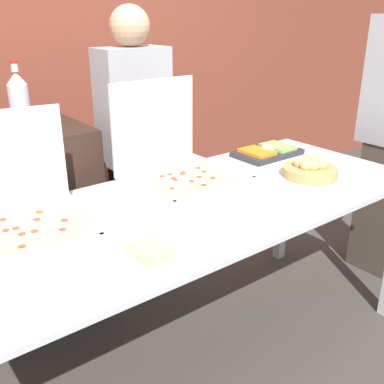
% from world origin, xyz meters
% --- Properties ---
extents(ground_plane, '(16.00, 16.00, 0.00)m').
position_xyz_m(ground_plane, '(0.00, 0.00, 0.00)').
color(ground_plane, '#423D38').
extents(brick_wall_behind, '(10.00, 0.06, 2.80)m').
position_xyz_m(brick_wall_behind, '(0.00, 1.70, 1.40)').
color(brick_wall_behind, brown).
rests_on(brick_wall_behind, ground_plane).
extents(buffet_table, '(2.31, 0.92, 0.85)m').
position_xyz_m(buffet_table, '(0.00, 0.00, 0.76)').
color(buffet_table, silver).
rests_on(buffet_table, ground_plane).
extents(pizza_box_near_left, '(0.49, 0.51, 0.48)m').
position_xyz_m(pizza_box_near_left, '(0.10, 0.25, 0.94)').
color(pizza_box_near_left, silver).
rests_on(pizza_box_near_left, buffet_table).
extents(pizza_box_near_right, '(0.50, 0.51, 0.44)m').
position_xyz_m(pizza_box_near_right, '(-0.68, 0.16, 0.93)').
color(pizza_box_near_right, silver).
rests_on(pizza_box_near_right, buffet_table).
extents(paper_plate_front_left, '(0.24, 0.24, 0.03)m').
position_xyz_m(paper_plate_front_left, '(-0.40, -0.28, 0.87)').
color(paper_plate_front_left, white).
rests_on(paper_plate_front_left, buffet_table).
extents(veggie_tray, '(0.38, 0.23, 0.05)m').
position_xyz_m(veggie_tray, '(0.77, 0.28, 0.88)').
color(veggie_tray, '#28282D').
rests_on(veggie_tray, buffet_table).
extents(bread_basket, '(0.28, 0.28, 0.10)m').
position_xyz_m(bread_basket, '(0.68, -0.10, 0.89)').
color(bread_basket, tan).
rests_on(bread_basket, buffet_table).
extents(sideboard_podium, '(0.74, 0.58, 1.08)m').
position_xyz_m(sideboard_podium, '(-0.50, 0.87, 0.54)').
color(sideboard_podium, black).
rests_on(sideboard_podium, ground_plane).
extents(soda_bottle, '(0.10, 0.10, 0.34)m').
position_xyz_m(soda_bottle, '(-0.44, 0.79, 1.23)').
color(soda_bottle, '#B7BCC1').
rests_on(soda_bottle, sideboard_podium).
extents(person_guest_plaid, '(0.40, 0.22, 1.68)m').
position_xyz_m(person_guest_plaid, '(0.20, 0.80, 0.88)').
color(person_guest_plaid, black).
rests_on(person_guest_plaid, ground_plane).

